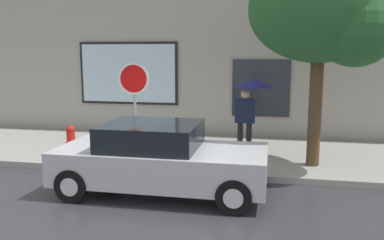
% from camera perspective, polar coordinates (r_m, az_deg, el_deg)
% --- Properties ---
extents(ground_plane, '(60.00, 60.00, 0.00)m').
position_cam_1_polar(ground_plane, '(8.39, -5.86, -9.99)').
color(ground_plane, '#333338').
extents(sidewalk, '(20.00, 4.00, 0.15)m').
position_cam_1_polar(sidewalk, '(11.15, -1.32, -4.64)').
color(sidewalk, gray).
rests_on(sidewalk, ground).
extents(building_facade, '(20.00, 0.67, 7.00)m').
position_cam_1_polar(building_facade, '(13.29, 0.95, 12.43)').
color(building_facade, '#9E998E').
rests_on(building_facade, ground).
extents(parked_car, '(4.16, 1.96, 1.41)m').
position_cam_1_polar(parked_car, '(8.14, -4.56, -5.48)').
color(parked_car, '#B7BABF').
rests_on(parked_car, ground).
extents(fire_hydrant, '(0.30, 0.44, 0.80)m').
position_cam_1_polar(fire_hydrant, '(10.86, -16.75, -2.89)').
color(fire_hydrant, red).
rests_on(fire_hydrant, sidewalk).
extents(pedestrian_with_umbrella, '(1.01, 1.01, 2.01)m').
position_cam_1_polar(pedestrian_with_umbrella, '(10.35, 8.40, 3.56)').
color(pedestrian_with_umbrella, black).
rests_on(pedestrian_with_umbrella, sidewalk).
extents(street_tree, '(3.21, 2.73, 4.82)m').
position_cam_1_polar(street_tree, '(9.72, 18.59, 14.14)').
color(street_tree, '#4C3823').
rests_on(street_tree, sidewalk).
extents(stop_sign, '(0.76, 0.10, 2.41)m').
position_cam_1_polar(stop_sign, '(9.82, -8.19, 3.88)').
color(stop_sign, gray).
rests_on(stop_sign, sidewalk).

